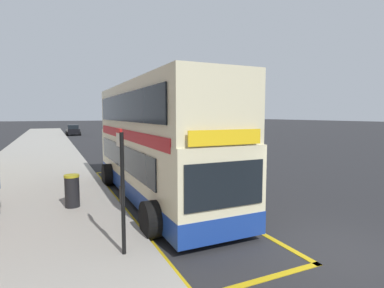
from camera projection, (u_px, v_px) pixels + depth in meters
ground_plane at (107, 142)px, 36.04m from camera, size 260.00×260.00×0.00m
pavement_near at (42, 144)px, 33.08m from camera, size 6.00×76.00×0.14m
double_decker_bus at (155, 145)px, 11.74m from camera, size 3.15×10.38×4.40m
bus_bay_markings at (158, 199)px, 11.76m from camera, size 3.09×12.95×0.01m
bus_stop_sign at (122, 181)px, 6.72m from camera, size 0.09×0.51×2.80m
parked_car_white_behind at (152, 139)px, 29.86m from camera, size 2.09×4.20×1.62m
parked_car_silver_across at (173, 145)px, 24.05m from camera, size 2.09×4.20×1.62m
parked_car_black_far at (73, 130)px, 47.63m from camera, size 2.09×4.20×1.62m
litter_bin at (72, 191)px, 10.22m from camera, size 0.50×0.50×1.10m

